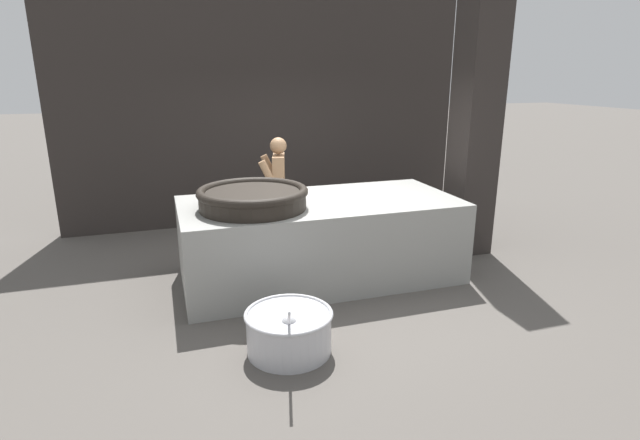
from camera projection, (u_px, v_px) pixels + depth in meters
ground_plane at (320, 276)px, 6.24m from camera, size 60.00×60.00×0.00m
back_wall at (268, 108)px, 8.24m from camera, size 6.68×0.24×3.76m
support_pillar at (476, 117)px, 6.66m from camera, size 0.52×0.52×3.76m
hearth_platform at (320, 239)px, 6.10m from camera, size 3.31×1.55×0.98m
giant_wok_near at (253, 197)px, 5.57m from camera, size 1.24×1.24×0.24m
cook at (279, 192)px, 6.86m from camera, size 0.46×0.64×1.62m
prep_bowl_vegetables at (289, 330)px, 4.51m from camera, size 0.80×1.03×0.72m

